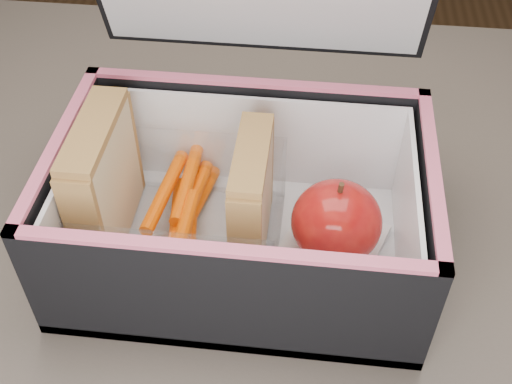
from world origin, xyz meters
TOP-DOWN VIEW (x-y plane):
  - kitchen_table at (0.00, 0.00)m, footprint 1.20×0.80m
  - lunch_bag at (0.03, 0.00)m, footprint 0.29×0.25m
  - plastic_tub at (-0.02, 0.00)m, footprint 0.16×0.12m
  - sandwich_left at (-0.08, 0.00)m, footprint 0.03×0.10m
  - sandwich_right at (0.04, 0.00)m, footprint 0.02×0.09m
  - carrot_sticks at (-0.02, 0.02)m, footprint 0.05×0.15m
  - paper_napkin at (0.10, 0.00)m, footprint 0.10×0.10m
  - red_apple at (0.10, -0.01)m, footprint 0.08×0.08m

SIDE VIEW (x-z plane):
  - kitchen_table at x=0.00m, z-range 0.28..1.03m
  - paper_napkin at x=0.10m, z-range 0.76..0.77m
  - carrot_sticks at x=-0.02m, z-range 0.77..0.80m
  - plastic_tub at x=-0.02m, z-range 0.76..0.83m
  - red_apple at x=0.10m, z-range 0.77..0.84m
  - lunch_bag at x=0.03m, z-range 0.67..0.95m
  - sandwich_right at x=0.04m, z-range 0.77..0.87m
  - sandwich_left at x=-0.08m, z-range 0.77..0.88m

